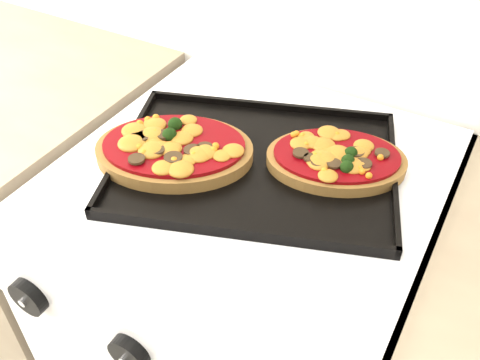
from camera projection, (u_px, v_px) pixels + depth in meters
The scene contains 7 objects.
stove at pixel (248, 332), 1.16m from camera, with size 0.60×0.60×0.91m, color white.
control_panel at pixel (134, 339), 0.69m from camera, with size 0.60×0.02×0.09m, color white.
knob_left at pixel (29, 297), 0.74m from camera, with size 0.06×0.06×0.02m, color black.
knob_center at pixel (129, 354), 0.68m from camera, with size 0.06×0.06×0.02m, color black.
baking_tray at pixel (255, 161), 0.86m from camera, with size 0.44×0.33×0.02m, color black.
pizza_left at pixel (174, 148), 0.86m from camera, with size 0.26×0.18×0.04m, color olive, non-canonical shape.
pizza_right at pixel (336, 158), 0.85m from camera, with size 0.22×0.15×0.03m, color olive, non-canonical shape.
Camera 1 is at (0.34, 1.12, 1.46)m, focal length 40.00 mm.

